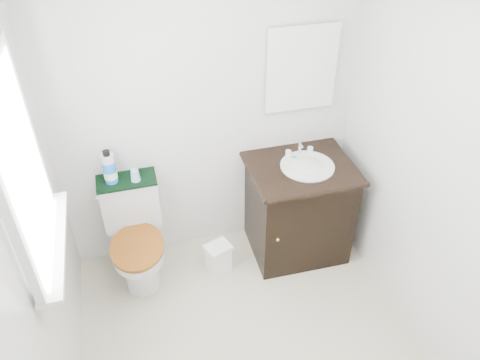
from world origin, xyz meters
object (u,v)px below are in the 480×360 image
vanity (298,206)px  mouthwash_bottle (109,168)px  toilet (136,238)px  trash_bin (218,258)px  cup (135,175)px

vanity → mouthwash_bottle: (-1.36, 0.19, 0.49)m
toilet → vanity: bearing=-3.0°
trash_bin → mouthwash_bottle: bearing=156.9°
vanity → toilet: bearing=177.0°
cup → mouthwash_bottle: bearing=169.6°
vanity → cup: 1.27m
mouthwash_bottle → cup: bearing=-10.4°
vanity → trash_bin: bearing=-171.3°
trash_bin → mouthwash_bottle: (-0.68, 0.29, 0.79)m
toilet → vanity: (1.26, -0.06, 0.09)m
toilet → trash_bin: 0.64m
toilet → trash_bin: size_ratio=2.94×
vanity → trash_bin: size_ratio=3.42×
trash_bin → mouthwash_bottle: size_ratio=1.06×
trash_bin → cup: (-0.52, 0.26, 0.71)m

